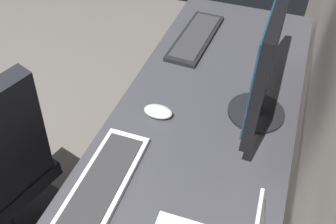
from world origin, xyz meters
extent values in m
cube|color=#38383D|center=(-0.11, 1.62, 0.71)|extent=(2.13, 0.63, 0.03)
cylinder|color=silver|center=(-1.12, 1.36, 0.35)|extent=(0.05, 0.05, 0.70)
cylinder|color=silver|center=(-1.12, 1.87, 0.35)|extent=(0.05, 0.05, 0.70)
cylinder|color=black|center=(-0.42, 1.79, 0.74)|extent=(0.20, 0.20, 0.01)
cylinder|color=black|center=(-0.42, 1.79, 0.79)|extent=(0.04, 0.04, 0.10)
cube|color=black|center=(-0.42, 1.79, 1.02)|extent=(0.57, 0.03, 0.36)
cube|color=navy|center=(-0.42, 1.77, 1.02)|extent=(0.52, 0.01, 0.32)
cube|color=black|center=(-0.81, 1.45, 0.74)|extent=(0.43, 0.16, 0.02)
cube|color=#2D2D30|center=(-0.81, 1.45, 0.75)|extent=(0.38, 0.13, 0.00)
cube|color=silver|center=(0.04, 1.42, 0.74)|extent=(0.42, 0.14, 0.02)
cube|color=#2D2D30|center=(0.04, 1.42, 0.75)|extent=(0.38, 0.12, 0.00)
ellipsoid|color=silver|center=(-0.30, 1.47, 0.75)|extent=(0.06, 0.10, 0.03)
cylinder|color=black|center=(0.02, 0.84, 0.24)|extent=(0.05, 0.05, 0.37)
camera|label=1|loc=(0.53, 1.80, 1.63)|focal=38.16mm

